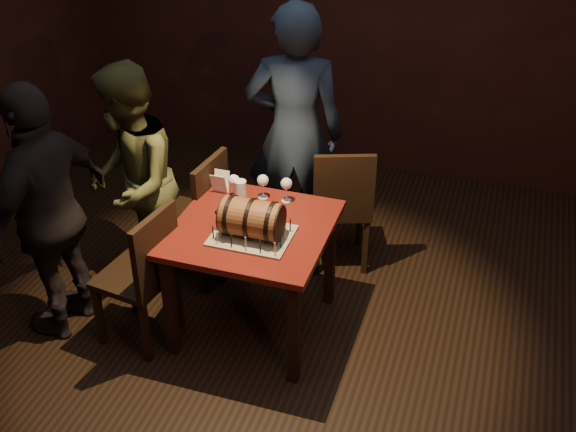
# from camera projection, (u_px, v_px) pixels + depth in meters

# --- Properties ---
(room_shell) EXTENTS (5.04, 5.04, 2.80)m
(room_shell) POSITION_uv_depth(u_px,v_px,m) (267.00, 143.00, 3.66)
(room_shell) COLOR black
(room_shell) RESTS_ON ground
(pub_table) EXTENTS (0.90, 0.90, 0.75)m
(pub_table) POSITION_uv_depth(u_px,v_px,m) (253.00, 242.00, 4.26)
(pub_table) COLOR #4E100D
(pub_table) RESTS_ON ground
(cake_board) EXTENTS (0.45, 0.35, 0.01)m
(cake_board) POSITION_uv_depth(u_px,v_px,m) (252.00, 236.00, 4.11)
(cake_board) COLOR gray
(cake_board) RESTS_ON pub_table
(barrel_cake) EXTENTS (0.40, 0.24, 0.24)m
(barrel_cake) POSITION_uv_depth(u_px,v_px,m) (251.00, 218.00, 4.04)
(barrel_cake) COLOR brown
(barrel_cake) RESTS_ON cake_board
(birthday_candles) EXTENTS (0.40, 0.30, 0.09)m
(birthday_candles) POSITION_uv_depth(u_px,v_px,m) (252.00, 229.00, 4.08)
(birthday_candles) COLOR #F5DD92
(birthday_candles) RESTS_ON cake_board
(wine_glass_left) EXTENTS (0.07, 0.07, 0.16)m
(wine_glass_left) POSITION_uv_depth(u_px,v_px,m) (234.00, 181.00, 4.41)
(wine_glass_left) COLOR silver
(wine_glass_left) RESTS_ON pub_table
(wine_glass_mid) EXTENTS (0.07, 0.07, 0.16)m
(wine_glass_mid) POSITION_uv_depth(u_px,v_px,m) (263.00, 181.00, 4.41)
(wine_glass_mid) COLOR silver
(wine_glass_mid) RESTS_ON pub_table
(wine_glass_right) EXTENTS (0.07, 0.07, 0.16)m
(wine_glass_right) POSITION_uv_depth(u_px,v_px,m) (286.00, 185.00, 4.37)
(wine_glass_right) COLOR silver
(wine_glass_right) RESTS_ON pub_table
(pint_of_ale) EXTENTS (0.07, 0.07, 0.15)m
(pint_of_ale) POSITION_uv_depth(u_px,v_px,m) (241.00, 192.00, 4.38)
(pint_of_ale) COLOR silver
(pint_of_ale) RESTS_ON pub_table
(menu_card) EXTENTS (0.10, 0.05, 0.13)m
(menu_card) POSITION_uv_depth(u_px,v_px,m) (220.00, 183.00, 4.50)
(menu_card) COLOR white
(menu_card) RESTS_ON pub_table
(chair_back) EXTENTS (0.51, 0.51, 0.93)m
(chair_back) POSITION_uv_depth(u_px,v_px,m) (342.00, 202.00, 4.86)
(chair_back) COLOR black
(chair_back) RESTS_ON ground
(chair_left_rear) EXTENTS (0.44, 0.44, 0.93)m
(chair_left_rear) POSITION_uv_depth(u_px,v_px,m) (199.00, 212.00, 4.76)
(chair_left_rear) COLOR black
(chair_left_rear) RESTS_ON ground
(chair_left_front) EXTENTS (0.45, 0.45, 0.93)m
(chair_left_front) POSITION_uv_depth(u_px,v_px,m) (145.00, 271.00, 4.21)
(chair_left_front) COLOR black
(chair_left_front) RESTS_ON ground
(person_back) EXTENTS (0.74, 0.57, 1.83)m
(person_back) POSITION_uv_depth(u_px,v_px,m) (295.00, 135.00, 4.85)
(person_back) COLOR #1B2537
(person_back) RESTS_ON ground
(person_left_rear) EXTENTS (0.83, 0.92, 1.56)m
(person_left_rear) POSITION_uv_depth(u_px,v_px,m) (131.00, 183.00, 4.57)
(person_left_rear) COLOR #3F4120
(person_left_rear) RESTS_ON ground
(person_left_front) EXTENTS (0.50, 0.99, 1.63)m
(person_left_front) POSITION_uv_depth(u_px,v_px,m) (50.00, 213.00, 4.20)
(person_left_front) COLOR black
(person_left_front) RESTS_ON ground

